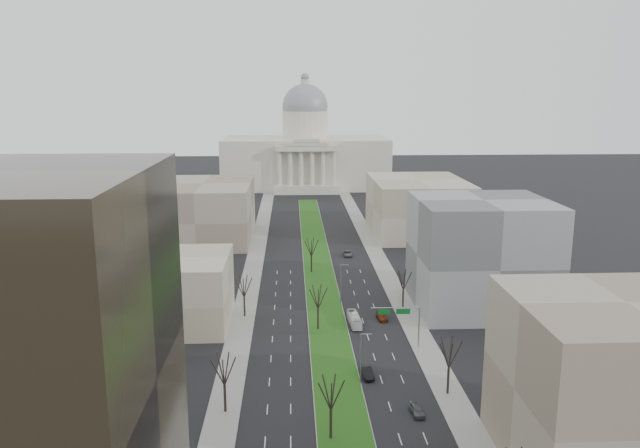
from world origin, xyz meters
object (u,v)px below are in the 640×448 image
object	(u,v)px
car_red	(382,317)
box_van	(354,319)
car_black	(367,372)
car_grey_near	(417,410)
car_grey_far	(348,253)

from	to	relation	value
car_red	box_van	distance (m)	6.61
car_black	box_van	bearing A→B (deg)	84.22
car_grey_near	box_van	distance (m)	36.64
car_red	car_grey_far	xyz separation A→B (m)	(-2.53, 51.32, 0.07)
car_grey_near	car_black	xyz separation A→B (m)	(-5.91, 12.67, 0.11)
car_black	box_van	size ratio (longest dim) A/B	0.60
car_grey_far	box_van	world-z (taller)	box_van
car_red	car_grey_far	distance (m)	51.38
car_grey_near	car_red	bearing A→B (deg)	83.91
box_van	car_red	bearing A→B (deg)	20.83
car_black	box_van	xyz separation A→B (m)	(0.30, 23.53, 0.33)
car_grey_far	car_black	bearing A→B (deg)	-91.17
car_grey_far	car_red	bearing A→B (deg)	-85.55
car_black	car_red	size ratio (longest dim) A/B	1.10
car_red	car_black	bearing A→B (deg)	-108.60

